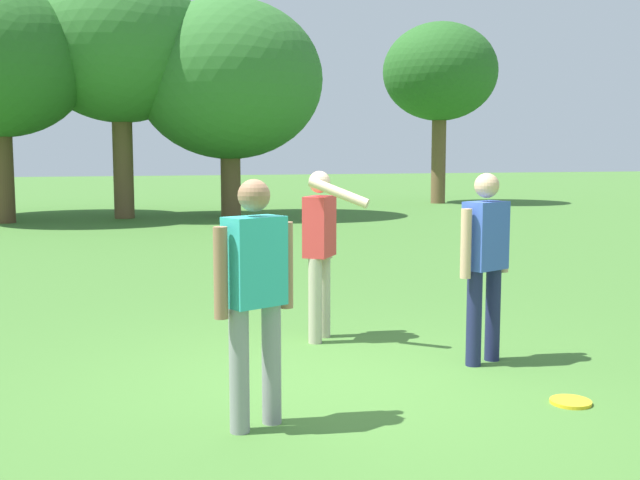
{
  "coord_description": "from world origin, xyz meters",
  "views": [
    {
      "loc": [
        -2.04,
        -5.44,
        1.8
      ],
      "look_at": [
        0.28,
        1.22,
        1.0
      ],
      "focal_mm": 42.67,
      "sensor_mm": 36.0,
      "label": 1
    }
  ],
  "objects_px": {
    "person_thrower": "(485,255)",
    "person_bystander": "(321,242)",
    "tree_back_left": "(440,73)",
    "person_catcher": "(255,287)",
    "tree_slender_mid": "(229,80)",
    "tree_far_right": "(120,48)",
    "frisbee": "(571,402)"
  },
  "relations": [
    {
      "from": "person_thrower",
      "to": "tree_back_left",
      "type": "height_order",
      "value": "tree_back_left"
    },
    {
      "from": "tree_slender_mid",
      "to": "person_thrower",
      "type": "bearing_deg",
      "value": -94.85
    },
    {
      "from": "person_bystander",
      "to": "tree_back_left",
      "type": "bearing_deg",
      "value": 59.0
    },
    {
      "from": "person_thrower",
      "to": "frisbee",
      "type": "height_order",
      "value": "person_thrower"
    },
    {
      "from": "person_bystander",
      "to": "tree_slender_mid",
      "type": "distance_m",
      "value": 15.34
    },
    {
      "from": "person_catcher",
      "to": "tree_far_right",
      "type": "distance_m",
      "value": 17.76
    },
    {
      "from": "tree_back_left",
      "to": "frisbee",
      "type": "bearing_deg",
      "value": -115.58
    },
    {
      "from": "person_catcher",
      "to": "tree_slender_mid",
      "type": "relative_size",
      "value": 0.26
    },
    {
      "from": "person_thrower",
      "to": "person_bystander",
      "type": "xyz_separation_m",
      "value": [
        -1.05,
        1.23,
        0.02
      ]
    },
    {
      "from": "person_bystander",
      "to": "tree_far_right",
      "type": "height_order",
      "value": "tree_far_right"
    },
    {
      "from": "person_catcher",
      "to": "frisbee",
      "type": "height_order",
      "value": "person_catcher"
    },
    {
      "from": "tree_far_right",
      "to": "tree_back_left",
      "type": "distance_m",
      "value": 11.92
    },
    {
      "from": "person_thrower",
      "to": "tree_far_right",
      "type": "height_order",
      "value": "tree_far_right"
    },
    {
      "from": "person_catcher",
      "to": "tree_far_right",
      "type": "relative_size",
      "value": 0.24
    },
    {
      "from": "person_thrower",
      "to": "person_bystander",
      "type": "height_order",
      "value": "same"
    },
    {
      "from": "tree_slender_mid",
      "to": "tree_back_left",
      "type": "bearing_deg",
      "value": 21.63
    },
    {
      "from": "tree_back_left",
      "to": "tree_far_right",
      "type": "bearing_deg",
      "value": -165.33
    },
    {
      "from": "person_thrower",
      "to": "tree_far_right",
      "type": "bearing_deg",
      "value": 95.63
    },
    {
      "from": "tree_back_left",
      "to": "person_thrower",
      "type": "bearing_deg",
      "value": -116.96
    },
    {
      "from": "tree_far_right",
      "to": "person_bystander",
      "type": "bearing_deg",
      "value": -87.87
    },
    {
      "from": "tree_far_right",
      "to": "tree_back_left",
      "type": "relative_size",
      "value": 1.05
    },
    {
      "from": "person_catcher",
      "to": "tree_back_left",
      "type": "height_order",
      "value": "tree_back_left"
    },
    {
      "from": "person_catcher",
      "to": "frisbee",
      "type": "bearing_deg",
      "value": -7.08
    },
    {
      "from": "person_catcher",
      "to": "person_bystander",
      "type": "distance_m",
      "value": 2.42
    },
    {
      "from": "frisbee",
      "to": "person_catcher",
      "type": "bearing_deg",
      "value": 172.92
    },
    {
      "from": "person_thrower",
      "to": "tree_slender_mid",
      "type": "distance_m",
      "value": 16.42
    },
    {
      "from": "person_bystander",
      "to": "tree_back_left",
      "type": "distance_m",
      "value": 21.62
    },
    {
      "from": "person_catcher",
      "to": "tree_back_left",
      "type": "distance_m",
      "value": 24.01
    },
    {
      "from": "person_thrower",
      "to": "tree_far_right",
      "type": "relative_size",
      "value": 0.24
    },
    {
      "from": "tree_far_right",
      "to": "tree_slender_mid",
      "type": "height_order",
      "value": "tree_far_right"
    },
    {
      "from": "person_catcher",
      "to": "person_bystander",
      "type": "relative_size",
      "value": 1.0
    },
    {
      "from": "person_thrower",
      "to": "person_catcher",
      "type": "height_order",
      "value": "same"
    }
  ]
}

